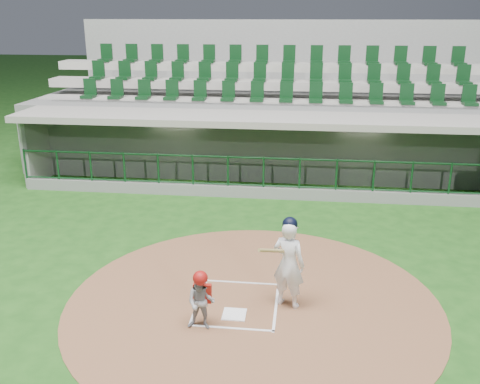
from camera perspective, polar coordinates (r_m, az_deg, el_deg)
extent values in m
plane|color=#1A4814|center=(10.75, -0.11, -11.08)|extent=(120.00, 120.00, 0.00)
cylinder|color=brown|center=(10.55, 1.40, -11.69)|extent=(7.20, 7.20, 0.01)
cube|color=white|center=(10.14, -0.61, -12.92)|extent=(0.43, 0.43, 0.02)
cube|color=white|center=(10.59, -4.43, -11.53)|extent=(0.05, 1.80, 0.01)
cube|color=white|center=(10.43, 3.87, -12.04)|extent=(0.05, 1.80, 0.01)
cube|color=silver|center=(11.22, 0.24, -9.63)|extent=(1.55, 0.05, 0.01)
cube|color=white|center=(9.77, -0.97, -14.31)|extent=(1.55, 0.05, 0.01)
cube|color=slate|center=(17.80, 2.86, -0.69)|extent=(15.00, 3.00, 0.10)
cube|color=slate|center=(18.94, 3.29, 4.91)|extent=(15.00, 0.20, 2.70)
cube|color=#A29F8F|center=(18.76, 3.28, 5.56)|extent=(13.50, 0.04, 0.90)
cube|color=gray|center=(19.39, -19.82, 4.15)|extent=(0.20, 3.00, 2.70)
cube|color=gray|center=(16.83, 2.95, 8.23)|extent=(15.40, 3.50, 0.20)
cube|color=slate|center=(16.11, 2.49, -0.15)|extent=(15.00, 0.15, 0.40)
cube|color=black|center=(15.68, 2.57, 5.31)|extent=(15.00, 0.01, 0.95)
cube|color=brown|center=(18.71, 3.11, 1.16)|extent=(12.75, 0.40, 0.45)
cube|color=white|center=(17.56, -6.90, 8.12)|extent=(1.30, 0.35, 0.04)
cube|color=white|center=(17.16, 13.14, 7.53)|extent=(1.30, 0.35, 0.04)
imported|color=maroon|center=(19.56, -13.62, 3.59)|extent=(1.33, 0.96, 1.86)
imported|color=#AB1217|center=(18.63, -3.74, 3.06)|extent=(1.06, 0.62, 1.69)
imported|color=#9C1510|center=(18.06, 7.69, 2.40)|extent=(0.93, 0.72, 1.67)
imported|color=#B11D13|center=(18.71, 17.33, 2.52)|extent=(1.78, 1.07, 1.83)
cube|color=slate|center=(20.48, 3.62, 6.80)|extent=(17.00, 6.50, 2.50)
cube|color=gray|center=(18.80, 3.40, 9.31)|extent=(16.60, 0.95, 0.30)
cube|color=#9B948C|center=(19.66, 3.62, 11.33)|extent=(16.60, 0.95, 0.30)
cube|color=#A09D91|center=(20.54, 3.82, 13.19)|extent=(16.60, 0.95, 0.30)
cube|color=gray|center=(23.56, 4.20, 11.73)|extent=(17.00, 0.25, 5.05)
imported|color=white|center=(10.08, 5.21, -7.68)|extent=(0.74, 0.62, 1.72)
sphere|color=black|center=(9.75, 5.35, -3.45)|extent=(0.28, 0.28, 0.28)
cylinder|color=#A08849|center=(9.70, 3.74, -6.27)|extent=(0.58, 0.79, 0.39)
imported|color=#939399|center=(9.54, -4.19, -11.63)|extent=(0.51, 0.40, 1.03)
sphere|color=#A01311|center=(9.31, -4.26, -9.14)|extent=(0.26, 0.26, 0.26)
cube|color=#A61A11|center=(9.62, -4.03, -10.72)|extent=(0.32, 0.10, 0.35)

